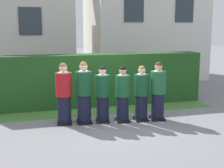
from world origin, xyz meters
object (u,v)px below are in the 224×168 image
student_front_row_1 (84,94)px  student_front_row_5 (158,92)px  student_front_row_2 (103,96)px  student_front_row_3 (123,95)px  student_front_row_4 (141,94)px  student_in_red_blazer (64,95)px

student_front_row_1 → student_front_row_5: 2.06m
student_front_row_2 → student_front_row_3: 0.55m
student_front_row_2 → student_front_row_4: bearing=-7.4°
student_in_red_blazer → student_front_row_1: (0.53, -0.07, 0.01)m
student_in_red_blazer → student_front_row_5: (2.57, -0.31, -0.01)m
student_front_row_1 → student_front_row_5: bearing=-6.5°
student_front_row_3 → student_front_row_1: bearing=172.4°
student_in_red_blazer → student_front_row_2: size_ratio=1.07×
student_front_row_3 → student_front_row_4: 0.53m
student_front_row_3 → student_front_row_5: size_ratio=0.94×
student_front_row_1 → student_front_row_2: size_ratio=1.09×
student_front_row_5 → student_front_row_2: bearing=172.6°
student_front_row_3 → student_front_row_5: 1.01m
student_front_row_2 → student_front_row_5: student_front_row_5 is taller
student_front_row_4 → student_in_red_blazer: bearing=173.4°
student_front_row_1 → student_front_row_3: bearing=-7.6°
student_front_row_3 → student_front_row_5: (1.00, -0.09, 0.05)m
student_front_row_2 → student_front_row_4: 1.08m
student_in_red_blazer → student_front_row_1: size_ratio=0.99×
student_front_row_5 → student_in_red_blazer: bearing=173.2°
student_front_row_4 → student_front_row_5: student_front_row_5 is taller
student_in_red_blazer → student_front_row_3: bearing=-7.7°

